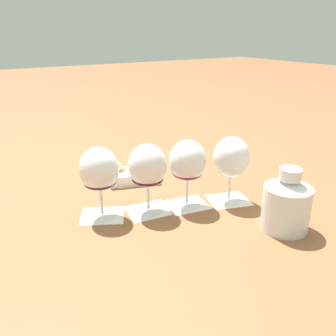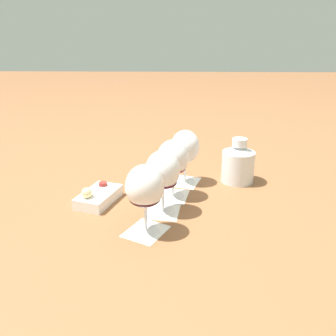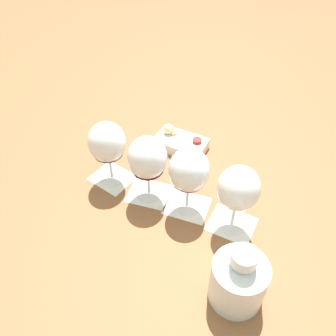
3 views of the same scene
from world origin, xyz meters
name	(u,v)px [view 1 (image 1 of 3)]	position (x,y,z in m)	size (l,w,h in m)	color
ground_plane	(169,208)	(0.00, 0.00, 0.00)	(8.00, 8.00, 0.00)	brown
tasting_card_0	(228,200)	(-0.17, 0.05, 0.00)	(0.13, 0.12, 0.00)	white
tasting_card_1	(187,205)	(-0.05, 0.01, 0.00)	(0.13, 0.11, 0.00)	white
tasting_card_2	(148,211)	(0.06, -0.01, 0.00)	(0.12, 0.11, 0.00)	white
tasting_card_3	(103,216)	(0.17, -0.05, 0.00)	(0.14, 0.14, 0.00)	white
wine_glass_0	(231,160)	(-0.17, 0.05, 0.12)	(0.10, 0.10, 0.19)	white
wine_glass_1	(187,164)	(-0.05, 0.01, 0.12)	(0.10, 0.10, 0.19)	white
wine_glass_2	(147,168)	(0.06, -0.01, 0.12)	(0.10, 0.10, 0.19)	white
wine_glass_3	(99,172)	(0.17, -0.05, 0.12)	(0.10, 0.10, 0.19)	white
ceramic_vase	(286,203)	(-0.18, 0.24, 0.07)	(0.11, 0.11, 0.16)	silver
snack_dish	(133,175)	(0.00, -0.22, 0.02)	(0.18, 0.13, 0.07)	white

